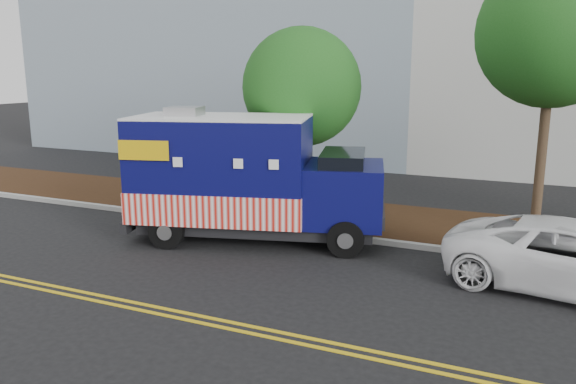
% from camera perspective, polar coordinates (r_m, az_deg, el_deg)
% --- Properties ---
extents(ground, '(120.00, 120.00, 0.00)m').
position_cam_1_polar(ground, '(15.48, -5.02, -5.10)').
color(ground, black).
rests_on(ground, ground).
extents(curb, '(120.00, 0.18, 0.15)m').
position_cam_1_polar(curb, '(16.65, -2.71, -3.54)').
color(curb, '#9E9E99').
rests_on(curb, ground).
extents(mulch_strip, '(120.00, 4.00, 0.15)m').
position_cam_1_polar(mulch_strip, '(18.48, 0.20, -1.91)').
color(mulch_strip, black).
rests_on(mulch_strip, ground).
extents(centerline_near, '(120.00, 0.10, 0.01)m').
position_cam_1_polar(centerline_near, '(12.02, -15.47, -10.74)').
color(centerline_near, gold).
rests_on(centerline_near, ground).
extents(centerline_far, '(120.00, 0.10, 0.01)m').
position_cam_1_polar(centerline_far, '(11.85, -16.24, -11.14)').
color(centerline_far, gold).
rests_on(centerline_far, ground).
extents(tree_b, '(3.69, 3.69, 5.93)m').
position_cam_1_polar(tree_b, '(17.72, 1.40, 10.57)').
color(tree_b, '#38281C').
rests_on(tree_b, ground).
extents(tree_c, '(3.88, 3.88, 7.51)m').
position_cam_1_polar(tree_c, '(16.38, 25.36, 14.43)').
color(tree_c, '#38281C').
rests_on(tree_c, ground).
extents(sign_post, '(0.06, 0.06, 2.40)m').
position_cam_1_polar(sign_post, '(19.91, -16.25, 1.94)').
color(sign_post, '#473828').
rests_on(sign_post, ground).
extents(food_truck, '(7.31, 4.20, 3.64)m').
position_cam_1_polar(food_truck, '(15.39, -4.49, 1.15)').
color(food_truck, black).
rests_on(food_truck, ground).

